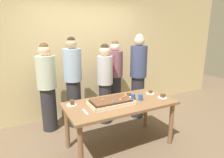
{
  "coord_description": "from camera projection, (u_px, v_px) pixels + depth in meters",
  "views": [
    {
      "loc": [
        -1.4,
        -2.4,
        1.82
      ],
      "look_at": [
        -0.07,
        0.15,
        1.11
      ],
      "focal_mm": 30.35,
      "sensor_mm": 36.0,
      "label": 1
    }
  ],
  "objects": [
    {
      "name": "ground_plane",
      "position": [
        120.0,
        145.0,
        3.14
      ],
      "size": [
        12.0,
        12.0,
        0.0
      ],
      "primitive_type": "plane",
      "color": "brown"
    },
    {
      "name": "interior_back_panel",
      "position": [
        84.0,
        47.0,
        4.15
      ],
      "size": [
        8.0,
        0.12,
        3.0
      ],
      "primitive_type": "cube",
      "color": "#CCB784",
      "rests_on": "ground_plane"
    },
    {
      "name": "party_table",
      "position": [
        120.0,
        108.0,
        2.98
      ],
      "size": [
        1.71,
        0.83,
        0.76
      ],
      "color": "brown",
      "rests_on": "ground_plane"
    },
    {
      "name": "sheet_cake",
      "position": [
        111.0,
        102.0,
        2.86
      ],
      "size": [
        0.66,
        0.4,
        0.11
      ],
      "color": "beige",
      "rests_on": "party_table"
    },
    {
      "name": "plated_slice_near_left",
      "position": [
        150.0,
        93.0,
        3.36
      ],
      "size": [
        0.15,
        0.15,
        0.06
      ],
      "color": "white",
      "rests_on": "party_table"
    },
    {
      "name": "plated_slice_near_right",
      "position": [
        129.0,
        96.0,
        3.21
      ],
      "size": [
        0.15,
        0.15,
        0.06
      ],
      "color": "white",
      "rests_on": "party_table"
    },
    {
      "name": "plated_slice_far_left",
      "position": [
        163.0,
        97.0,
        3.15
      ],
      "size": [
        0.15,
        0.15,
        0.07
      ],
      "color": "white",
      "rests_on": "party_table"
    },
    {
      "name": "plated_slice_far_right",
      "position": [
        72.0,
        104.0,
        2.83
      ],
      "size": [
        0.15,
        0.15,
        0.08
      ],
      "color": "white",
      "rests_on": "party_table"
    },
    {
      "name": "drink_cup_nearest",
      "position": [
        140.0,
        97.0,
        3.03
      ],
      "size": [
        0.07,
        0.07,
        0.1
      ],
      "primitive_type": "cylinder",
      "color": "#2D5199",
      "rests_on": "party_table"
    },
    {
      "name": "drink_cup_middle",
      "position": [
        133.0,
        97.0,
        3.05
      ],
      "size": [
        0.07,
        0.07,
        0.1
      ],
      "primitive_type": "cylinder",
      "color": "#2D5199",
      "rests_on": "party_table"
    },
    {
      "name": "cake_server_utensil",
      "position": [
        85.0,
        112.0,
        2.59
      ],
      "size": [
        0.03,
        0.2,
        0.01
      ],
      "primitive_type": "cube",
      "color": "silver",
      "rests_on": "party_table"
    },
    {
      "name": "person_serving_front",
      "position": [
        105.0,
        83.0,
        3.74
      ],
      "size": [
        0.31,
        0.31,
        1.61
      ],
      "rotation": [
        0.0,
        0.0,
        -1.92
      ],
      "color": "#28282D",
      "rests_on": "ground_plane"
    },
    {
      "name": "person_green_shirt_behind",
      "position": [
        73.0,
        81.0,
        3.61
      ],
      "size": [
        0.34,
        0.34,
        1.74
      ],
      "rotation": [
        0.0,
        0.0,
        -1.32
      ],
      "color": "#28282D",
      "rests_on": "ground_plane"
    },
    {
      "name": "person_striped_tie_right",
      "position": [
        115.0,
        77.0,
        4.14
      ],
      "size": [
        0.34,
        0.34,
        1.65
      ],
      "rotation": [
        0.0,
        0.0,
        -2.11
      ],
      "color": "#28282D",
      "rests_on": "ground_plane"
    },
    {
      "name": "person_far_right_suit",
      "position": [
        138.0,
        75.0,
        4.0
      ],
      "size": [
        0.35,
        0.35,
        1.79
      ],
      "rotation": [
        0.0,
        0.0,
        -2.49
      ],
      "color": "#28282D",
      "rests_on": "ground_plane"
    },
    {
      "name": "person_left_edge_reaching",
      "position": [
        47.0,
        87.0,
        3.45
      ],
      "size": [
        0.34,
        0.34,
        1.65
      ],
      "rotation": [
        0.0,
        0.0,
        -0.97
      ],
      "color": "#28282D",
      "rests_on": "ground_plane"
    }
  ]
}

